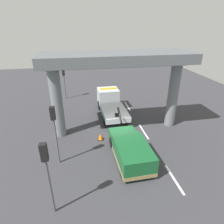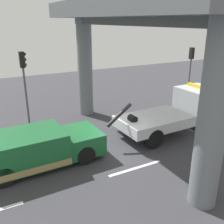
{
  "view_description": "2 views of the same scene",
  "coord_description": "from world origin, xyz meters",
  "px_view_note": "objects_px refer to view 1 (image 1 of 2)",
  "views": [
    {
      "loc": [
        -14.37,
        3.31,
        9.15
      ],
      "look_at": [
        1.44,
        0.42,
        1.56
      ],
      "focal_mm": 30.48,
      "sensor_mm": 36.0,
      "label": 1
    },
    {
      "loc": [
        -5.46,
        -10.35,
        6.05
      ],
      "look_at": [
        0.05,
        -0.06,
        1.88
      ],
      "focal_mm": 41.35,
      "sensor_mm": 36.0,
      "label": 2
    }
  ],
  "objects_px": {
    "towed_van_green": "(130,151)",
    "traffic_light_near": "(46,165)",
    "traffic_light_far": "(54,123)",
    "traffic_cone_orange": "(101,137)",
    "tow_truck_white": "(111,103)",
    "traffic_light_mid": "(64,77)"
  },
  "relations": [
    {
      "from": "towed_van_green",
      "to": "traffic_light_near",
      "type": "distance_m",
      "value": 6.54
    },
    {
      "from": "traffic_light_far",
      "to": "traffic_cone_orange",
      "type": "height_order",
      "value": "traffic_light_far"
    },
    {
      "from": "towed_van_green",
      "to": "traffic_light_near",
      "type": "height_order",
      "value": "traffic_light_near"
    },
    {
      "from": "traffic_cone_orange",
      "to": "traffic_light_near",
      "type": "bearing_deg",
      "value": 152.83
    },
    {
      "from": "traffic_light_near",
      "to": "towed_van_green",
      "type": "bearing_deg",
      "value": -56.44
    },
    {
      "from": "traffic_light_far",
      "to": "traffic_cone_orange",
      "type": "relative_size",
      "value": 7.38
    },
    {
      "from": "tow_truck_white",
      "to": "traffic_light_far",
      "type": "xyz_separation_m",
      "value": [
        -7.52,
        5.05,
        1.99
      ]
    },
    {
      "from": "tow_truck_white",
      "to": "traffic_light_mid",
      "type": "xyz_separation_m",
      "value": [
        5.48,
        5.05,
        1.72
      ]
    },
    {
      "from": "traffic_light_far",
      "to": "traffic_cone_orange",
      "type": "bearing_deg",
      "value": -53.88
    },
    {
      "from": "traffic_cone_orange",
      "to": "tow_truck_white",
      "type": "bearing_deg",
      "value": -19.05
    },
    {
      "from": "traffic_light_far",
      "to": "traffic_light_mid",
      "type": "relative_size",
      "value": 1.09
    },
    {
      "from": "tow_truck_white",
      "to": "traffic_cone_orange",
      "type": "bearing_deg",
      "value": 160.95
    },
    {
      "from": "towed_van_green",
      "to": "traffic_light_far",
      "type": "height_order",
      "value": "traffic_light_far"
    },
    {
      "from": "towed_van_green",
      "to": "traffic_cone_orange",
      "type": "bearing_deg",
      "value": 30.65
    },
    {
      "from": "traffic_light_mid",
      "to": "towed_van_green",
      "type": "bearing_deg",
      "value": -159.58
    },
    {
      "from": "tow_truck_white",
      "to": "traffic_light_near",
      "type": "distance_m",
      "value": 12.73
    },
    {
      "from": "towed_van_green",
      "to": "traffic_light_far",
      "type": "xyz_separation_m",
      "value": [
        0.63,
        5.08,
        2.41
      ]
    },
    {
      "from": "traffic_light_near",
      "to": "traffic_cone_orange",
      "type": "relative_size",
      "value": 7.29
    },
    {
      "from": "traffic_light_mid",
      "to": "traffic_light_far",
      "type": "bearing_deg",
      "value": 180.0
    },
    {
      "from": "tow_truck_white",
      "to": "traffic_light_near",
      "type": "height_order",
      "value": "traffic_light_near"
    },
    {
      "from": "traffic_light_near",
      "to": "traffic_light_far",
      "type": "distance_m",
      "value": 4.0
    },
    {
      "from": "tow_truck_white",
      "to": "traffic_cone_orange",
      "type": "relative_size",
      "value": 12.27
    }
  ]
}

